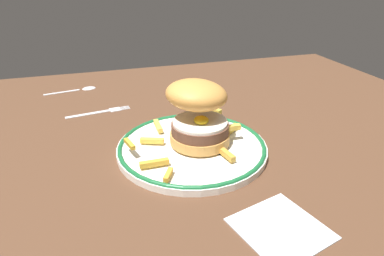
{
  "coord_description": "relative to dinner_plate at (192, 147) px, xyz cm",
  "views": [
    {
      "loc": [
        -16.48,
        -52.8,
        30.24
      ],
      "look_at": [
        -1.5,
        -3.35,
        4.6
      ],
      "focal_mm": 30.9,
      "sensor_mm": 36.0,
      "label": 1
    }
  ],
  "objects": [
    {
      "name": "fork",
      "position": [
        -14.98,
        22.58,
        -0.66
      ],
      "size": [
        14.44,
        3.54,
        0.36
      ],
      "color": "silver",
      "rests_on": "ground_plane"
    },
    {
      "name": "burger",
      "position": [
        1.69,
        1.31,
        6.35
      ],
      "size": [
        13.18,
        13.92,
        11.26
      ],
      "color": "#CD8F45",
      "rests_on": "dinner_plate"
    },
    {
      "name": "ground_plane",
      "position": [
        1.5,
        3.35,
        -2.84
      ],
      "size": [
        128.05,
        104.97,
        4.0
      ],
      "primitive_type": "cube",
      "color": "#503321"
    },
    {
      "name": "dinner_plate",
      "position": [
        0.0,
        0.0,
        0.0
      ],
      "size": [
        26.78,
        26.78,
        1.6
      ],
      "color": "white",
      "rests_on": "ground_plane"
    },
    {
      "name": "fries_pile",
      "position": [
        0.18,
        1.18,
        1.65
      ],
      "size": [
        22.2,
        21.63,
        2.73
      ],
      "color": "gold",
      "rests_on": "dinner_plate"
    },
    {
      "name": "napkin",
      "position": [
        5.06,
        -22.17,
        -0.64
      ],
      "size": [
        12.64,
        12.63,
        0.4
      ],
      "primitive_type": "cube",
      "rotation": [
        0.0,
        0.0,
        0.26
      ],
      "color": "silver",
      "rests_on": "ground_plane"
    },
    {
      "name": "spoon",
      "position": [
        -18.61,
        39.81,
        -0.48
      ],
      "size": [
        13.39,
        4.01,
        0.9
      ],
      "color": "silver",
      "rests_on": "ground_plane"
    }
  ]
}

